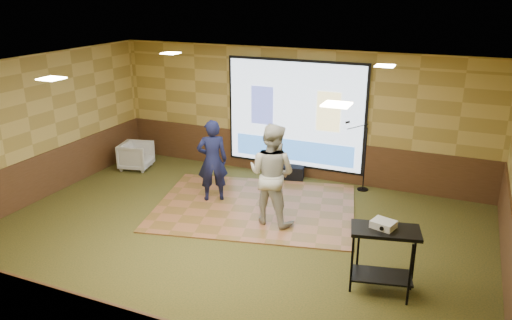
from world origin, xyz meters
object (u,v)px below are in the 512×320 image
at_px(player_right, 272,174).
at_px(projector, 383,224).
at_px(player_left, 212,160).
at_px(mic_stand, 362,169).
at_px(av_table, 384,247).
at_px(projector_screen, 295,116).
at_px(banquet_chair, 136,156).
at_px(duffel_bag, 293,172).
at_px(dance_floor, 255,207).

bearing_deg(player_right, projector, 155.26).
distance_m(player_left, mic_stand, 3.31).
bearing_deg(av_table, player_right, 147.93).
distance_m(projector_screen, projector, 4.85).
distance_m(player_right, banquet_chair, 4.49).
xyz_separation_m(projector, duffel_bag, (-2.67, 3.80, -0.92)).
height_order(projector_screen, dance_floor, projector_screen).
bearing_deg(player_right, mic_stand, -110.10).
height_order(av_table, banquet_chair, av_table).
bearing_deg(player_left, player_right, 129.09).
height_order(projector, duffel_bag, projector).
relative_size(projector, duffel_bag, 0.65).
bearing_deg(player_left, av_table, 120.44).
bearing_deg(dance_floor, mic_stand, 45.65).
height_order(dance_floor, duffel_bag, duffel_bag).
xyz_separation_m(projector_screen, duffel_bag, (0.06, -0.19, -1.32)).
height_order(mic_stand, banquet_chair, mic_stand).
bearing_deg(dance_floor, projector_screen, 86.87).
bearing_deg(av_table, banquet_chair, 155.67).
bearing_deg(projector, av_table, -18.23).
xyz_separation_m(projector, mic_stand, (-1.08, 3.76, -0.58)).
bearing_deg(player_left, banquet_chair, -52.69).
height_order(player_left, player_right, player_right).
xyz_separation_m(projector_screen, banquet_chair, (-3.74, -1.07, -1.14)).
bearing_deg(banquet_chair, dance_floor, -117.77).
xyz_separation_m(av_table, duffel_bag, (-2.72, 3.83, -0.57)).
bearing_deg(player_left, projector, 120.54).
xyz_separation_m(mic_stand, banquet_chair, (-5.40, -0.85, -0.16)).
relative_size(player_left, projector, 5.44).
distance_m(av_table, mic_stand, 3.96).
bearing_deg(mic_stand, player_left, -146.11).
distance_m(dance_floor, mic_stand, 2.58).
bearing_deg(banquet_chair, projector, -127.13).
relative_size(mic_stand, banquet_chair, 2.13).
distance_m(player_left, projector, 4.27).
xyz_separation_m(dance_floor, av_table, (2.89, -1.98, 0.71)).
bearing_deg(banquet_chair, projector_screen, -86.93).
bearing_deg(projector, duffel_bag, 141.72).
relative_size(player_left, player_right, 0.89).
xyz_separation_m(projector_screen, av_table, (2.78, -4.01, -0.75)).
height_order(dance_floor, player_left, player_left).
relative_size(projector, banquet_chair, 0.44).
relative_size(player_right, duffel_bag, 3.94).
relative_size(dance_floor, duffel_bag, 8.12).
bearing_deg(projector_screen, dance_floor, -93.13).
distance_m(dance_floor, projector, 3.61).
height_order(player_left, duffel_bag, player_left).
distance_m(player_right, duffel_bag, 2.54).
bearing_deg(duffel_bag, player_right, -80.66).
bearing_deg(player_right, duffel_bag, -73.39).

